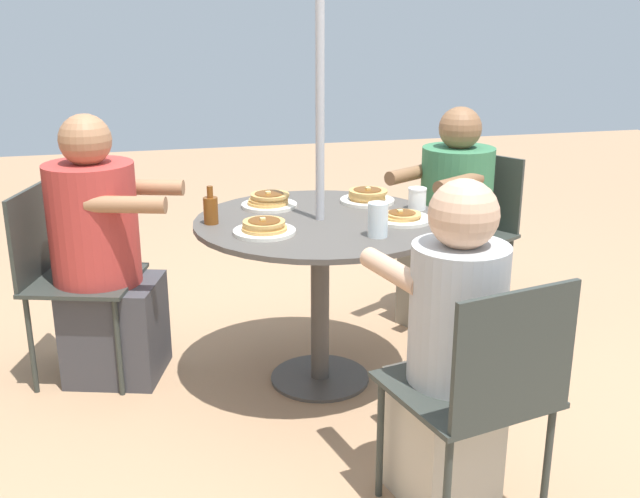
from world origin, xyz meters
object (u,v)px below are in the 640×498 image
(syrup_bottle, at_px, (211,209))
(patio_chair_north, at_px, (471,224))
(diner_east, at_px, (103,263))
(diner_south, at_px, (450,358))
(pancake_plate_c, at_px, (367,197))
(patio_chair_south, at_px, (483,386))
(patio_table, at_px, (320,249))
(diner_north, at_px, (451,229))
(patio_chair_east, at_px, (65,269))
(pancake_plate_a, at_px, (402,218))
(coffee_cup, at_px, (417,198))
(pancake_plate_d, at_px, (264,228))
(pancake_plate_b, at_px, (269,201))
(drinking_glass_a, at_px, (378,220))

(syrup_bottle, bearing_deg, patio_chair_north, -69.80)
(diner_east, bearing_deg, diner_south, 59.65)
(pancake_plate_c, bearing_deg, patio_chair_south, 178.01)
(patio_chair_north, bearing_deg, patio_table, 90.00)
(pancake_plate_c, bearing_deg, syrup_bottle, 104.16)
(diner_north, xyz_separation_m, patio_chair_east, (-0.15, 1.89, -0.01))
(patio_table, distance_m, pancake_plate_a, 0.37)
(syrup_bottle, relative_size, coffee_cup, 1.66)
(pancake_plate_d, relative_size, syrup_bottle, 1.57)
(patio_chair_east, xyz_separation_m, coffee_cup, (-0.27, -1.53, 0.29))
(patio_chair_east, height_order, pancake_plate_b, patio_chair_east)
(syrup_bottle, bearing_deg, pancake_plate_d, -135.74)
(patio_chair_east, height_order, pancake_plate_c, patio_chair_east)
(diner_north, distance_m, pancake_plate_a, 0.80)
(diner_east, xyz_separation_m, drinking_glass_a, (-0.57, -1.06, 0.28))
(patio_chair_east, height_order, patio_chair_south, same)
(pancake_plate_b, distance_m, coffee_cup, 0.66)
(patio_table, relative_size, pancake_plate_d, 4.28)
(patio_chair_south, relative_size, pancake_plate_c, 3.47)
(pancake_plate_b, bearing_deg, diner_north, -77.33)
(coffee_cup, bearing_deg, patio_table, 97.83)
(diner_north, height_order, diner_south, diner_north)
(diner_east, relative_size, diner_south, 1.06)
(pancake_plate_b, relative_size, syrup_bottle, 1.57)
(pancake_plate_d, height_order, coffee_cup, coffee_cup)
(coffee_cup, bearing_deg, pancake_plate_b, 72.63)
(drinking_glass_a, bearing_deg, patio_chair_east, 62.99)
(diner_south, bearing_deg, diner_north, 54.27)
(patio_chair_north, relative_size, diner_south, 0.77)
(diner_north, height_order, patio_chair_south, diner_north)
(diner_south, distance_m, syrup_bottle, 1.21)
(syrup_bottle, height_order, coffee_cup, syrup_bottle)
(pancake_plate_d, xyz_separation_m, syrup_bottle, (0.19, 0.19, 0.04))
(syrup_bottle, xyz_separation_m, drinking_glass_a, (-0.34, -0.61, 0.01))
(patio_chair_south, distance_m, syrup_bottle, 1.37)
(pancake_plate_b, xyz_separation_m, coffee_cup, (-0.20, -0.63, 0.02))
(diner_east, distance_m, patio_chair_south, 1.79)
(patio_chair_south, bearing_deg, patio_table, 90.00)
(pancake_plate_c, xyz_separation_m, coffee_cup, (-0.17, -0.18, 0.02))
(pancake_plate_b, bearing_deg, pancake_plate_d, 167.09)
(patio_chair_east, bearing_deg, drinking_glass_a, 80.30)
(patio_chair_east, bearing_deg, diner_south, 62.44)
(patio_table, xyz_separation_m, patio_chair_south, (-1.10, -0.23, -0.11))
(diner_north, height_order, patio_chair_east, diner_north)
(pancake_plate_b, bearing_deg, pancake_plate_a, -126.12)
(diner_south, distance_m, pancake_plate_c, 1.19)
(patio_chair_south, distance_m, pancake_plate_d, 1.10)
(pancake_plate_c, distance_m, drinking_glass_a, 0.54)
(diner_south, bearing_deg, patio_chair_east, 123.06)
(pancake_plate_a, bearing_deg, drinking_glass_a, 138.24)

